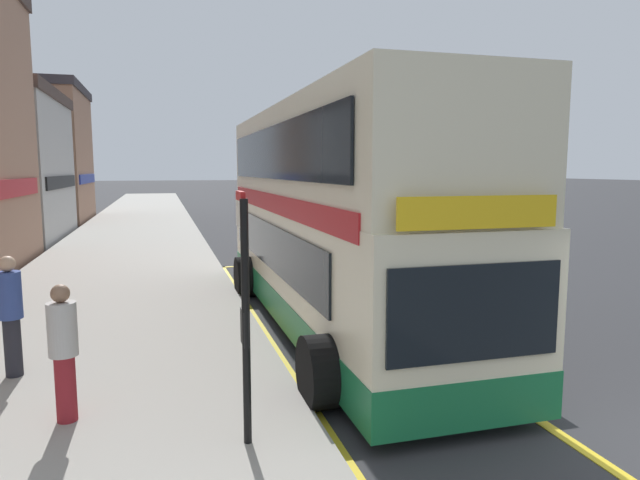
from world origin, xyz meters
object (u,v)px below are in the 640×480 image
bus_stop_sign (245,298)px  double_decker_bus (331,225)px  pedestrian_waiting_near_sign (10,311)px  pedestrian_further_back (63,348)px  parked_car_teal_distant (304,207)px

bus_stop_sign → double_decker_bus: bearing=62.7°
bus_stop_sign → pedestrian_waiting_near_sign: bearing=136.2°
bus_stop_sign → pedestrian_waiting_near_sign: size_ratio=1.56×
double_decker_bus → pedestrian_further_back: 5.93m
double_decker_bus → pedestrian_further_back: (-4.51, -3.72, -1.00)m
double_decker_bus → bus_stop_sign: bearing=-117.3°
double_decker_bus → pedestrian_waiting_near_sign: double_decker_bus is taller
double_decker_bus → bus_stop_sign: 5.40m
double_decker_bus → pedestrian_further_back: size_ratio=6.46×
parked_car_teal_distant → double_decker_bus: bearing=-103.0°
double_decker_bus → bus_stop_sign: double_decker_bus is taller
double_decker_bus → pedestrian_further_back: bearing=-140.5°
bus_stop_sign → pedestrian_further_back: size_ratio=1.66×
parked_car_teal_distant → pedestrian_waiting_near_sign: bearing=-113.2°
parked_car_teal_distant → bus_stop_sign: bearing=-105.6°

